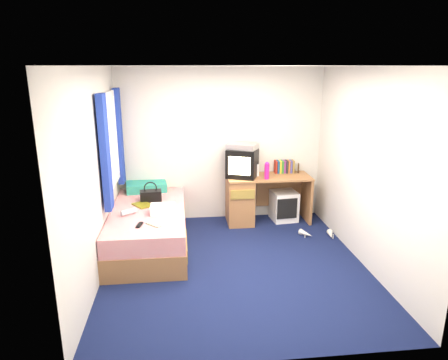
{
  "coord_description": "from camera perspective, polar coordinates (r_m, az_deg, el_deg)",
  "views": [
    {
      "loc": [
        -0.64,
        -4.46,
        2.39
      ],
      "look_at": [
        -0.06,
        0.7,
        0.91
      ],
      "focal_mm": 32.0,
      "sensor_mm": 36.0,
      "label": 1
    }
  ],
  "objects": [
    {
      "name": "pink_water_bottle",
      "position": [
        6.06,
        6.13,
        1.22
      ],
      "size": [
        0.09,
        0.09,
        0.23
      ],
      "primitive_type": "cylinder",
      "rotation": [
        0.0,
        0.0,
        -0.19
      ],
      "color": "#D21D85",
      "rests_on": "desk"
    },
    {
      "name": "crt_tv",
      "position": [
        6.14,
        2.63,
        2.46
      ],
      "size": [
        0.56,
        0.54,
        0.44
      ],
      "rotation": [
        0.0,
        0.0,
        -0.38
      ],
      "color": "black",
      "rests_on": "desk"
    },
    {
      "name": "storage_cube",
      "position": [
        6.5,
        8.54,
        -3.64
      ],
      "size": [
        0.42,
        0.42,
        0.48
      ],
      "primitive_type": "cube",
      "rotation": [
        0.0,
        0.0,
        0.1
      ],
      "color": "white",
      "rests_on": "ground"
    },
    {
      "name": "handbag",
      "position": [
        5.8,
        -10.42,
        -2.15
      ],
      "size": [
        0.32,
        0.2,
        0.28
      ],
      "rotation": [
        0.0,
        0.0,
        0.1
      ],
      "color": "black",
      "rests_on": "bed"
    },
    {
      "name": "room_shell",
      "position": [
        4.6,
        1.76,
        4.08
      ],
      "size": [
        3.4,
        3.4,
        3.4
      ],
      "color": "white",
      "rests_on": "ground"
    },
    {
      "name": "desk",
      "position": [
        6.31,
        3.83,
        -2.48
      ],
      "size": [
        1.3,
        0.55,
        0.75
      ],
      "color": "#A67245",
      "rests_on": "ground"
    },
    {
      "name": "vcr",
      "position": [
        6.09,
        2.68,
        4.86
      ],
      "size": [
        0.54,
        0.48,
        0.08
      ],
      "primitive_type": "cube",
      "rotation": [
        0.0,
        0.0,
        -0.5
      ],
      "color": "#B1B1B3",
      "rests_on": "crt_tv"
    },
    {
      "name": "magazine",
      "position": [
        5.65,
        -11.51,
        -3.48
      ],
      "size": [
        0.33,
        0.35,
        0.01
      ],
      "primitive_type": "cube",
      "rotation": [
        0.0,
        0.0,
        0.61
      ],
      "color": "gold",
      "rests_on": "bed"
    },
    {
      "name": "water_bottle",
      "position": [
        5.34,
        -13.5,
        -4.47
      ],
      "size": [
        0.2,
        0.17,
        0.07
      ],
      "primitive_type": "cylinder",
      "rotation": [
        0.0,
        1.57,
        0.61
      ],
      "color": "silver",
      "rests_on": "bed"
    },
    {
      "name": "picture_frame",
      "position": [
        6.53,
        10.57,
        1.68
      ],
      "size": [
        0.05,
        0.12,
        0.14
      ],
      "primitive_type": "cube",
      "rotation": [
        0.0,
        0.0,
        -0.28
      ],
      "color": "#322110",
      "rests_on": "desk"
    },
    {
      "name": "aerosol_can",
      "position": [
        6.22,
        4.79,
        1.43
      ],
      "size": [
        0.06,
        0.06,
        0.19
      ],
      "primitive_type": "cylinder",
      "rotation": [
        0.0,
        0.0,
        -0.26
      ],
      "color": "white",
      "rests_on": "desk"
    },
    {
      "name": "pillow",
      "position": [
        6.29,
        -11.03,
        -0.91
      ],
      "size": [
        0.65,
        0.46,
        0.13
      ],
      "primitive_type": "cube",
      "rotation": [
        0.0,
        0.0,
        0.13
      ],
      "color": "#1A72AC",
      "rests_on": "bed"
    },
    {
      "name": "towel",
      "position": [
        5.3,
        -8.75,
        -4.13
      ],
      "size": [
        0.32,
        0.27,
        0.11
      ],
      "primitive_type": "cube",
      "rotation": [
        0.0,
        0.0,
        -0.01
      ],
      "color": "silver",
      "rests_on": "bed"
    },
    {
      "name": "ground",
      "position": [
        5.1,
        1.62,
        -12.09
      ],
      "size": [
        3.4,
        3.4,
        0.0
      ],
      "primitive_type": "plane",
      "color": "#0C1438",
      "rests_on": "ground"
    },
    {
      "name": "bed",
      "position": [
        5.6,
        -10.66,
        -6.71
      ],
      "size": [
        1.01,
        2.0,
        0.54
      ],
      "color": "#A67245",
      "rests_on": "ground"
    },
    {
      "name": "remote_control",
      "position": [
        4.96,
        -11.99,
        -6.3
      ],
      "size": [
        0.08,
        0.17,
        0.02
      ],
      "primitive_type": "cube",
      "rotation": [
        0.0,
        0.0,
        -0.2
      ],
      "color": "black",
      "rests_on": "bed"
    },
    {
      "name": "white_heels",
      "position": [
        6.03,
        13.33,
        -7.55
      ],
      "size": [
        0.51,
        0.3,
        0.09
      ],
      "color": "silver",
      "rests_on": "ground"
    },
    {
      "name": "window_assembly",
      "position": [
        5.52,
        -15.78,
        5.13
      ],
      "size": [
        0.11,
        1.42,
        1.4
      ],
      "color": "silver",
      "rests_on": "room_shell"
    },
    {
      "name": "colour_swatch_fan",
      "position": [
        4.94,
        -10.05,
        -6.33
      ],
      "size": [
        0.2,
        0.2,
        0.01
      ],
      "primitive_type": "cube",
      "rotation": [
        0.0,
        0.0,
        -0.78
      ],
      "color": "yellow",
      "rests_on": "bed"
    },
    {
      "name": "book_row",
      "position": [
        6.46,
        8.59,
        1.91
      ],
      "size": [
        0.31,
        0.13,
        0.2
      ],
      "color": "maroon",
      "rests_on": "desk"
    }
  ]
}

